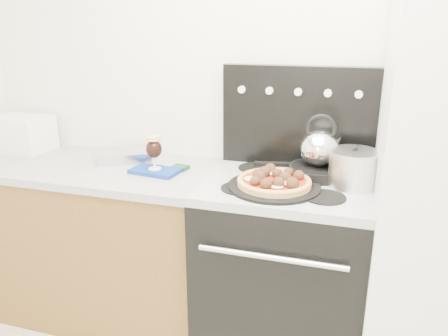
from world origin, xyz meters
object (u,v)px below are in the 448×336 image
at_px(stove_body, 283,273).
at_px(oven_mitt, 155,171).
at_px(tea_kettle, 320,145).
at_px(toaster_oven, 23,133).
at_px(base_cabinet, 91,242).
at_px(pizza_pan, 274,186).
at_px(pizza, 274,180).
at_px(skillet, 318,171).
at_px(stock_pot, 353,170).
at_px(beer_glass, 154,152).

bearing_deg(stove_body, oven_mitt, -179.19).
relative_size(oven_mitt, tea_kettle, 1.15).
bearing_deg(toaster_oven, stove_body, -3.17).
bearing_deg(toaster_oven, base_cabinet, -13.09).
bearing_deg(base_cabinet, toaster_oven, 164.25).
bearing_deg(base_cabinet, pizza_pan, -6.49).
height_order(oven_mitt, tea_kettle, tea_kettle).
height_order(base_cabinet, pizza, pizza).
bearing_deg(skillet, toaster_oven, 178.58).
height_order(toaster_oven, tea_kettle, tea_kettle).
bearing_deg(toaster_oven, pizza, -6.80).
xyz_separation_m(pizza_pan, stock_pot, (0.33, 0.12, 0.07)).
bearing_deg(skillet, oven_mitt, -170.70).
bearing_deg(pizza_pan, base_cabinet, 173.51).
relative_size(base_cabinet, tea_kettle, 6.95).
height_order(beer_glass, pizza_pan, beer_glass).
relative_size(stove_body, beer_glass, 5.08).
xyz_separation_m(toaster_oven, skillet, (1.72, -0.04, -0.05)).
xyz_separation_m(beer_glass, pizza, (0.62, -0.09, -0.05)).
distance_m(toaster_oven, skillet, 1.72).
xyz_separation_m(pizza, tea_kettle, (0.17, 0.22, 0.12)).
bearing_deg(pizza, oven_mitt, 172.05).
height_order(stove_body, stock_pot, stock_pot).
height_order(toaster_oven, beer_glass, toaster_oven).
height_order(base_cabinet, beer_glass, beer_glass).
relative_size(beer_glass, skillet, 0.62).
height_order(stove_body, toaster_oven, toaster_oven).
distance_m(base_cabinet, stock_pot, 1.50).
height_order(base_cabinet, stock_pot, stock_pot).
bearing_deg(oven_mitt, stock_pot, 2.07).
distance_m(tea_kettle, stock_pot, 0.20).
distance_m(base_cabinet, toaster_oven, 0.76).
relative_size(stove_body, skillet, 3.17).
bearing_deg(toaster_oven, oven_mitt, -7.80).
distance_m(stove_body, pizza, 0.53).
relative_size(pizza_pan, tea_kettle, 1.97).
xyz_separation_m(beer_glass, pizza_pan, (0.62, -0.09, -0.08)).
xyz_separation_m(base_cabinet, skillet, (1.23, 0.09, 0.51)).
distance_m(pizza, skillet, 0.28).
bearing_deg(tea_kettle, toaster_oven, -162.48).
bearing_deg(base_cabinet, pizza, -6.49).
bearing_deg(pizza_pan, toaster_oven, 170.54).
bearing_deg(toaster_oven, skillet, 1.24).
height_order(pizza_pan, tea_kettle, tea_kettle).
xyz_separation_m(stove_body, beer_glass, (-0.66, -0.01, 0.57)).
xyz_separation_m(stove_body, stock_pot, (0.29, 0.02, 0.56)).
distance_m(skillet, stock_pot, 0.19).
xyz_separation_m(oven_mitt, pizza, (0.62, -0.09, 0.05)).
distance_m(pizza_pan, skillet, 0.28).
height_order(toaster_oven, pizza_pan, toaster_oven).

